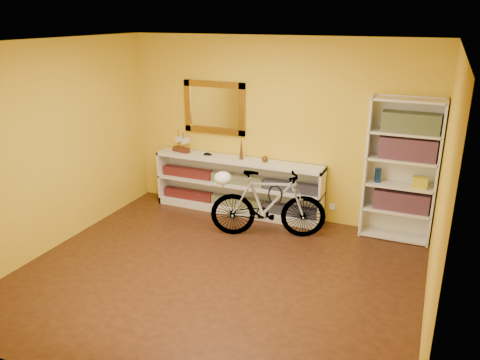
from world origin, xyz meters
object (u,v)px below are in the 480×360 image
at_px(bicycle, 268,204).
at_px(helmet, 223,178).
at_px(console_unit, 238,186).
at_px(bookcase, 401,171).

xyz_separation_m(bicycle, helmet, (-0.57, -0.19, 0.35)).
height_order(console_unit, bookcase, bookcase).
height_order(bookcase, bicycle, bookcase).
relative_size(bookcase, bicycle, 1.20).
xyz_separation_m(console_unit, helmet, (0.12, -0.79, 0.39)).
bearing_deg(bookcase, helmet, -159.37).
bearing_deg(console_unit, helmet, -81.09).
distance_m(bicycle, helmet, 0.70).
bearing_deg(console_unit, bookcase, 0.63).
bearing_deg(helmet, bookcase, 20.63).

